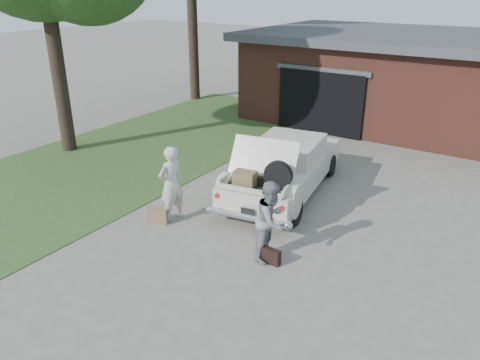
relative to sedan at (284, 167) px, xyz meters
The scene contains 8 objects.
ground 2.79m from the sedan, 88.95° to the right, with size 90.00×90.00×0.00m, color gray.
grass_strip 5.50m from the sedan, behind, with size 6.00×16.00×0.02m, color #2D4C1E.
house 8.89m from the sedan, 83.29° to the left, with size 12.80×7.80×3.30m.
sedan is the anchor object (origin of this frame).
woman_left 3.05m from the sedan, 117.28° to the right, with size 0.64×0.42×1.76m, color beige.
woman_right 3.14m from the sedan, 65.83° to the right, with size 0.79×0.61×1.62m, color gray.
suitcase_left 3.47m from the sedan, 116.92° to the right, with size 0.46×0.14×0.35m, color #956F4C.
suitcase_right 3.40m from the sedan, 65.39° to the right, with size 0.41×0.13×0.31m, color black.
Camera 1 is at (5.14, -7.14, 5.05)m, focal length 35.00 mm.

